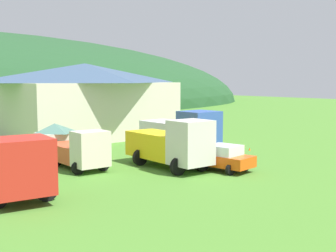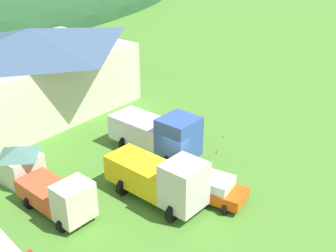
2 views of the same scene
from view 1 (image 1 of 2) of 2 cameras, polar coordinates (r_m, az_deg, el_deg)
ground_plane at (r=32.09m, az=2.88°, el=-4.52°), size 200.00×200.00×0.00m
depot_building at (r=46.31m, az=-10.44°, el=3.39°), size 16.83×12.42×7.41m
play_shed_cream at (r=34.27m, az=-14.16°, el=-1.76°), size 2.52×2.49×2.59m
crane_truck_red at (r=23.87m, az=-19.35°, el=-4.58°), size 3.95×7.68×3.16m
light_truck_cream at (r=29.65m, az=-11.05°, el=-3.10°), size 2.71×5.46×2.63m
flatbed_truck_yellow at (r=29.23m, az=0.57°, el=-2.31°), size 3.27×6.82×3.32m
box_truck_blue at (r=35.01m, az=1.89°, el=-0.76°), size 3.48×7.20×3.47m
service_pickup_orange at (r=29.20m, az=6.37°, el=-3.96°), size 2.86×5.10×1.66m
traffic_cone_near_pickup at (r=35.03m, az=9.00°, el=-3.70°), size 0.36×0.36×0.58m
traffic_cone_mid_row at (r=37.50m, az=10.33°, el=-3.08°), size 0.36×0.36×0.48m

